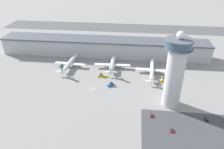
{
  "coord_description": "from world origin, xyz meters",
  "views": [
    {
      "loc": [
        33.79,
        -152.19,
        100.52
      ],
      "look_at": [
        15.47,
        9.69,
        9.34
      ],
      "focal_mm": 35.0,
      "sensor_mm": 36.0,
      "label": 1
    }
  ],
  "objects_px": {
    "service_truck_baggage": "(111,85)",
    "car_maroon_suv": "(171,130)",
    "service_truck_catering": "(102,76)",
    "service_truck_fuel": "(163,80)",
    "control_tower": "(175,71)",
    "car_green_van": "(151,115)",
    "airplane_gate_bravo": "(112,65)",
    "airplane_gate_alpha": "(69,63)",
    "car_white_wagon": "(207,120)",
    "airplane_gate_charlie": "(152,70)"
  },
  "relations": [
    {
      "from": "control_tower",
      "to": "service_truck_catering",
      "type": "relative_size",
      "value": 6.65
    },
    {
      "from": "car_green_van",
      "to": "service_truck_baggage",
      "type": "bearing_deg",
      "value": 132.22
    },
    {
      "from": "control_tower",
      "to": "service_truck_fuel",
      "type": "xyz_separation_m",
      "value": [
        -1.76,
        34.56,
        -27.46
      ]
    },
    {
      "from": "car_green_van",
      "to": "airplane_gate_bravo",
      "type": "bearing_deg",
      "value": 117.23
    },
    {
      "from": "airplane_gate_alpha",
      "to": "control_tower",
      "type": "bearing_deg",
      "value": -28.81
    },
    {
      "from": "airplane_gate_charlie",
      "to": "car_green_van",
      "type": "bearing_deg",
      "value": -92.87
    },
    {
      "from": "airplane_gate_bravo",
      "to": "car_maroon_suv",
      "type": "bearing_deg",
      "value": -59.97
    },
    {
      "from": "airplane_gate_bravo",
      "to": "service_truck_baggage",
      "type": "relative_size",
      "value": 6.0
    },
    {
      "from": "airplane_gate_charlie",
      "to": "car_maroon_suv",
      "type": "xyz_separation_m",
      "value": [
        8.96,
        -75.86,
        -3.23
      ]
    },
    {
      "from": "airplane_gate_alpha",
      "to": "car_maroon_suv",
      "type": "xyz_separation_m",
      "value": [
        90.21,
        -80.21,
        -3.36
      ]
    },
    {
      "from": "airplane_gate_bravo",
      "to": "car_white_wagon",
      "type": "xyz_separation_m",
      "value": [
        72.93,
        -69.13,
        -3.64
      ]
    },
    {
      "from": "car_maroon_suv",
      "to": "car_white_wagon",
      "type": "distance_m",
      "value": 28.58
    },
    {
      "from": "service_truck_catering",
      "to": "car_white_wagon",
      "type": "xyz_separation_m",
      "value": [
        80.65,
        -51.6,
        -0.44
      ]
    },
    {
      "from": "airplane_gate_alpha",
      "to": "car_green_van",
      "type": "bearing_deg",
      "value": -40.55
    },
    {
      "from": "airplane_gate_alpha",
      "to": "car_green_van",
      "type": "height_order",
      "value": "airplane_gate_alpha"
    },
    {
      "from": "service_truck_baggage",
      "to": "airplane_gate_alpha",
      "type": "bearing_deg",
      "value": 145.96
    },
    {
      "from": "car_green_van",
      "to": "control_tower",
      "type": "bearing_deg",
      "value": 47.06
    },
    {
      "from": "car_green_van",
      "to": "car_maroon_suv",
      "type": "distance_m",
      "value": 18.03
    },
    {
      "from": "service_truck_baggage",
      "to": "car_maroon_suv",
      "type": "xyz_separation_m",
      "value": [
        45.1,
        -49.74,
        -0.48
      ]
    },
    {
      "from": "airplane_gate_bravo",
      "to": "service_truck_fuel",
      "type": "xyz_separation_m",
      "value": [
        48.35,
        -18.46,
        -3.13
      ]
    },
    {
      "from": "service_truck_baggage",
      "to": "car_white_wagon",
      "type": "relative_size",
      "value": 1.38
    },
    {
      "from": "service_truck_baggage",
      "to": "service_truck_fuel",
      "type": "bearing_deg",
      "value": 16.94
    },
    {
      "from": "control_tower",
      "to": "airplane_gate_bravo",
      "type": "height_order",
      "value": "control_tower"
    },
    {
      "from": "airplane_gate_alpha",
      "to": "car_white_wagon",
      "type": "bearing_deg",
      "value": -30.15
    },
    {
      "from": "car_white_wagon",
      "to": "airplane_gate_alpha",
      "type": "bearing_deg",
      "value": 149.85
    },
    {
      "from": "airplane_gate_bravo",
      "to": "car_green_van",
      "type": "relative_size",
      "value": 7.91
    },
    {
      "from": "control_tower",
      "to": "airplane_gate_alpha",
      "type": "height_order",
      "value": "control_tower"
    },
    {
      "from": "airplane_gate_bravo",
      "to": "service_truck_catering",
      "type": "bearing_deg",
      "value": -113.78
    },
    {
      "from": "airplane_gate_alpha",
      "to": "service_truck_fuel",
      "type": "distance_m",
      "value": 92.58
    },
    {
      "from": "service_truck_fuel",
      "to": "car_maroon_suv",
      "type": "relative_size",
      "value": 1.82
    },
    {
      "from": "airplane_gate_alpha",
      "to": "car_maroon_suv",
      "type": "height_order",
      "value": "airplane_gate_alpha"
    },
    {
      "from": "airplane_gate_bravo",
      "to": "car_green_van",
      "type": "distance_m",
      "value": 77.48
    },
    {
      "from": "airplane_gate_charlie",
      "to": "service_truck_catering",
      "type": "xyz_separation_m",
      "value": [
        -46.26,
        -11.2,
        -2.83
      ]
    },
    {
      "from": "service_truck_baggage",
      "to": "car_white_wagon",
      "type": "bearing_deg",
      "value": -27.48
    },
    {
      "from": "airplane_gate_bravo",
      "to": "service_truck_baggage",
      "type": "bearing_deg",
      "value": -85.76
    },
    {
      "from": "airplane_gate_alpha",
      "to": "service_truck_fuel",
      "type": "xyz_separation_m",
      "value": [
        91.06,
        -16.48,
        -2.89
      ]
    },
    {
      "from": "control_tower",
      "to": "service_truck_catering",
      "type": "height_order",
      "value": "control_tower"
    },
    {
      "from": "service_truck_catering",
      "to": "car_green_van",
      "type": "height_order",
      "value": "service_truck_catering"
    },
    {
      "from": "service_truck_baggage",
      "to": "car_white_wagon",
      "type": "height_order",
      "value": "service_truck_baggage"
    },
    {
      "from": "control_tower",
      "to": "service_truck_fuel",
      "type": "bearing_deg",
      "value": 92.91
    },
    {
      "from": "airplane_gate_bravo",
      "to": "car_green_van",
      "type": "bearing_deg",
      "value": -62.77
    },
    {
      "from": "service_truck_baggage",
      "to": "car_maroon_suv",
      "type": "height_order",
      "value": "service_truck_baggage"
    },
    {
      "from": "service_truck_baggage",
      "to": "car_maroon_suv",
      "type": "distance_m",
      "value": 67.15
    },
    {
      "from": "service_truck_catering",
      "to": "service_truck_fuel",
      "type": "distance_m",
      "value": 56.08
    },
    {
      "from": "airplane_gate_charlie",
      "to": "car_white_wagon",
      "type": "xyz_separation_m",
      "value": [
        34.39,
        -62.8,
        -3.27
      ]
    },
    {
      "from": "control_tower",
      "to": "service_truck_baggage",
      "type": "xyz_separation_m",
      "value": [
        -47.7,
        20.57,
        -27.45
      ]
    },
    {
      "from": "airplane_gate_charlie",
      "to": "car_white_wagon",
      "type": "height_order",
      "value": "airplane_gate_charlie"
    },
    {
      "from": "service_truck_fuel",
      "to": "car_white_wagon",
      "type": "bearing_deg",
      "value": -64.12
    },
    {
      "from": "car_green_van",
      "to": "airplane_gate_charlie",
      "type": "bearing_deg",
      "value": 87.13
    },
    {
      "from": "service_truck_fuel",
      "to": "car_maroon_suv",
      "type": "xyz_separation_m",
      "value": [
        -0.84,
        -63.73,
        -0.47
      ]
    }
  ]
}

